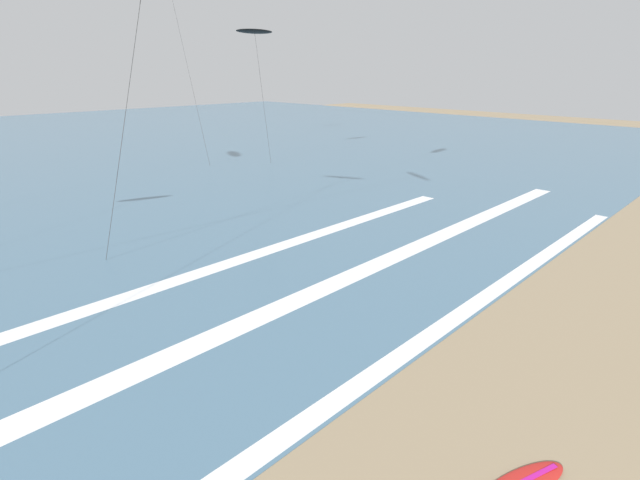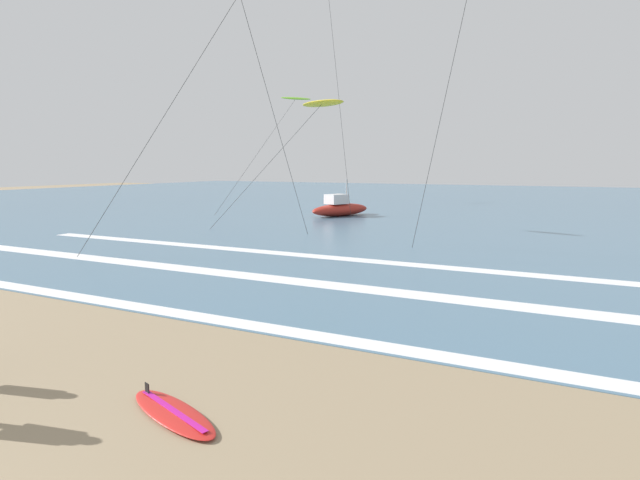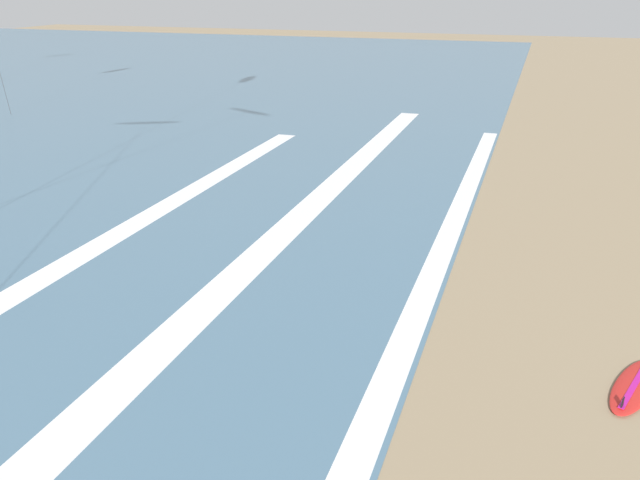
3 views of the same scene
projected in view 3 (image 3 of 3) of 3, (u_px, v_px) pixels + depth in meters
The scene contains 3 objects.
wave_foam_shoreline at pixel (398, 357), 12.51m from camera, with size 40.80×0.59×0.01m, color white.
wave_foam_mid_break at pixel (152, 355), 12.57m from camera, with size 50.74×0.92×0.01m, color white.
surfboard_near_water at pixel (634, 386), 11.56m from camera, with size 2.18×1.26×0.25m.
Camera 3 is at (-9.81, 7.98, 6.63)m, focal length 37.55 mm.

